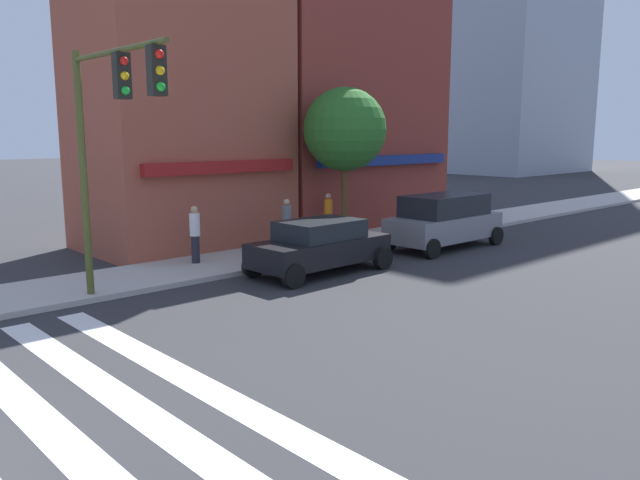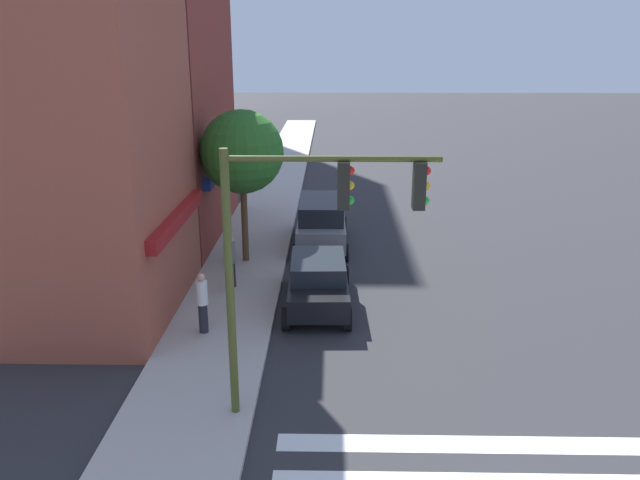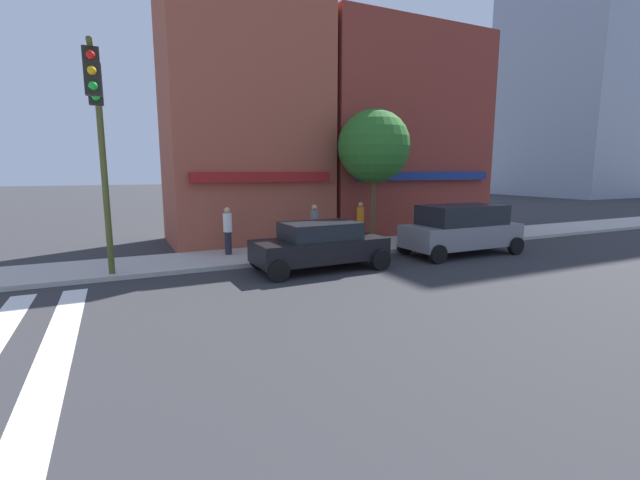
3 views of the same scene
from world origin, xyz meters
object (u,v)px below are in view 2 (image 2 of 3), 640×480
Objects in this scene: sedan_black at (318,280)px; pedestrian_white_shirt at (202,302)px; suv_grey at (321,221)px; pedestrian_grey_coat at (231,261)px; pedestrian_orange_vest at (228,238)px; traffic_signal at (305,231)px; street_tree at (242,152)px.

pedestrian_white_shirt is at bearing 124.12° from sedan_black.
pedestrian_grey_coat is (-4.97, 2.91, 0.04)m from suv_grey.
pedestrian_white_shirt is 1.00× the size of pedestrian_orange_vest.
street_tree is at bearing 14.97° from traffic_signal.
pedestrian_white_shirt is at bearing 90.02° from pedestrian_orange_vest.
street_tree reaches higher than pedestrian_white_shirt.
traffic_signal is at bearing 106.31° from pedestrian_orange_vest.
traffic_signal reaches higher than pedestrian_orange_vest.
sedan_black is 2.51× the size of pedestrian_grey_coat.
pedestrian_white_shirt is 0.32× the size of street_tree.
sedan_black is at bearing 179.66° from suv_grey.
pedestrian_grey_coat is at bearing 177.62° from street_tree.
traffic_signal is at bearing -165.03° from street_tree.
suv_grey is at bearing -145.70° from pedestrian_orange_vest.
suv_grey is at bearing 17.78° from pedestrian_white_shirt.
pedestrian_white_shirt is (-2.30, 3.18, 0.23)m from sedan_black.
pedestrian_white_shirt is 1.00× the size of pedestrian_grey_coat.
street_tree is (2.66, -0.11, 3.16)m from pedestrian_grey_coat.
pedestrian_grey_coat is at bearing 149.33° from suv_grey.
pedestrian_orange_vest is (3.58, 3.42, 0.23)m from sedan_black.
traffic_signal reaches higher than suv_grey.
pedestrian_grey_coat is (1.14, 2.91, 0.23)m from sedan_black.
street_tree is (3.80, 2.80, 3.39)m from sedan_black.
sedan_black is (6.24, -0.11, -3.50)m from traffic_signal.
suv_grey is 2.66× the size of pedestrian_orange_vest.
sedan_black is at bearing 103.67° from pedestrian_grey_coat.
suv_grey is 4.84m from street_tree.
suv_grey is at bearing -0.53° from traffic_signal.
pedestrian_orange_vest is at bearing 126.26° from suv_grey.
street_tree is at bearing -162.05° from pedestrian_orange_vest.
pedestrian_orange_vest is 3.23m from street_tree.
street_tree is at bearing 129.19° from suv_grey.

